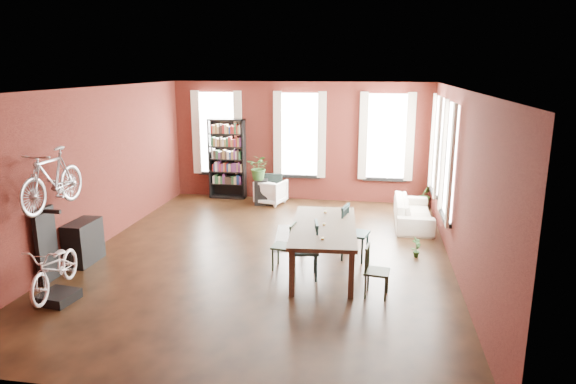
% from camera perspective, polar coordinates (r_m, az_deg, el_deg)
% --- Properties ---
extents(room, '(9.00, 9.04, 3.22)m').
position_cam_1_polar(room, '(10.07, -0.47, 5.51)').
color(room, black).
rests_on(room, ground).
extents(dining_table, '(1.29, 2.54, 0.84)m').
position_cam_1_polar(dining_table, '(9.28, 3.97, -6.19)').
color(dining_table, '#473A2A').
rests_on(dining_table, ground).
extents(dining_chair_a, '(0.54, 0.54, 1.00)m').
position_cam_1_polar(dining_chair_a, '(8.90, 1.88, -6.49)').
color(dining_chair_a, '#1C3B3E').
rests_on(dining_chair_a, ground).
extents(dining_chair_b, '(0.44, 0.44, 0.86)m').
position_cam_1_polar(dining_chair_b, '(9.31, -0.46, -6.02)').
color(dining_chair_b, '#1C301C').
rests_on(dining_chair_b, ground).
extents(dining_chair_c, '(0.43, 0.43, 0.83)m').
position_cam_1_polar(dining_chair_c, '(8.36, 9.87, -8.70)').
color(dining_chair_c, '#202F1B').
rests_on(dining_chair_c, ground).
extents(dining_chair_d, '(0.57, 0.57, 1.03)m').
position_cam_1_polar(dining_chair_d, '(9.82, 7.48, -4.56)').
color(dining_chair_d, '#183336').
rests_on(dining_chair_d, ground).
extents(bookshelf, '(1.00, 0.32, 2.20)m').
position_cam_1_polar(bookshelf, '(14.29, -6.77, 3.67)').
color(bookshelf, black).
rests_on(bookshelf, ground).
extents(white_armchair, '(0.85, 0.82, 0.72)m').
position_cam_1_polar(white_armchair, '(13.71, -1.92, 0.16)').
color(white_armchair, white).
rests_on(white_armchair, ground).
extents(cream_sofa, '(0.61, 2.08, 0.81)m').
position_cam_1_polar(cream_sofa, '(12.25, 13.77, -1.67)').
color(cream_sofa, beige).
rests_on(cream_sofa, ground).
extents(striped_rug, '(1.31, 1.88, 0.01)m').
position_cam_1_polar(striped_rug, '(11.07, 1.48, -5.09)').
color(striped_rug, black).
rests_on(striped_rug, ground).
extents(bike_trainer, '(0.58, 0.58, 0.15)m').
position_cam_1_polar(bike_trainer, '(8.95, -24.20, -10.59)').
color(bike_trainer, black).
rests_on(bike_trainer, ground).
extents(bike_wall_rack, '(0.16, 0.60, 1.30)m').
position_cam_1_polar(bike_wall_rack, '(9.61, -25.27, -5.36)').
color(bike_wall_rack, black).
rests_on(bike_wall_rack, ground).
extents(console_table, '(0.40, 0.80, 0.80)m').
position_cam_1_polar(console_table, '(10.33, -21.77, -5.19)').
color(console_table, black).
rests_on(console_table, ground).
extents(plant_stand, '(0.39, 0.39, 0.68)m').
position_cam_1_polar(plant_stand, '(13.65, -2.99, 0.01)').
color(plant_stand, black).
rests_on(plant_stand, ground).
extents(plant_by_sofa, '(0.61, 0.79, 0.31)m').
position_cam_1_polar(plant_by_sofa, '(13.81, 15.02, -1.08)').
color(plant_by_sofa, '#2E5622').
rests_on(plant_by_sofa, ground).
extents(plant_small, '(0.44, 0.42, 0.14)m').
position_cam_1_polar(plant_small, '(10.27, 14.03, -6.66)').
color(plant_small, '#285723').
rests_on(plant_small, ground).
extents(bicycle_floor, '(0.65, 0.87, 1.52)m').
position_cam_1_polar(bicycle_floor, '(8.69, -24.67, -5.45)').
color(bicycle_floor, silver).
rests_on(bicycle_floor, bike_trainer).
extents(bicycle_hung, '(0.47, 1.00, 1.66)m').
position_cam_1_polar(bicycle_hung, '(9.13, -24.93, 3.34)').
color(bicycle_hung, '#A5A8AD').
rests_on(bicycle_hung, bike_wall_rack).
extents(plant_on_stand, '(0.73, 0.78, 0.52)m').
position_cam_1_polar(plant_on_stand, '(13.49, -3.20, 2.44)').
color(plant_on_stand, '#2B5321').
rests_on(plant_on_stand, plant_stand).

